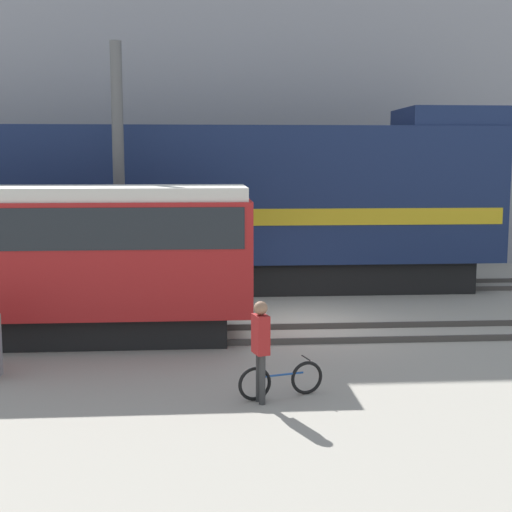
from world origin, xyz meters
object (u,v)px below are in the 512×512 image
object	(u,v)px
freight_locomotive	(159,206)
person	(261,341)
bicycle	(281,380)
streetcar	(42,254)
utility_pole_left	(119,180)

from	to	relation	value
freight_locomotive	person	distance (m)	11.12
bicycle	person	world-z (taller)	person
streetcar	bicycle	world-z (taller)	streetcar
person	freight_locomotive	bearing A→B (deg)	102.46
streetcar	utility_pole_left	size ratio (longest dim) A/B	1.31
freight_locomotive	bicycle	distance (m)	11.10
freight_locomotive	utility_pole_left	size ratio (longest dim) A/B	2.99
bicycle	person	bearing A→B (deg)	-145.76
person	utility_pole_left	size ratio (longest dim) A/B	0.25
person	streetcar	bearing A→B (deg)	135.52
bicycle	utility_pole_left	distance (m)	8.88
utility_pole_left	person	bearing A→B (deg)	-67.09
person	utility_pole_left	xyz separation A→B (m)	(-3.24, 7.66, 2.53)
bicycle	utility_pole_left	bearing A→B (deg)	116.08
freight_locomotive	person	world-z (taller)	freight_locomotive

